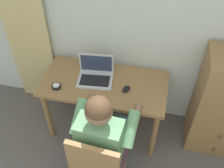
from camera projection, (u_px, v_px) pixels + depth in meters
name	position (u px, v px, depth m)	size (l,w,h in m)	color
wall_back	(171.00, 21.00, 2.38)	(4.80, 0.05, 2.50)	silver
curtain_panel	(23.00, 21.00, 2.67)	(0.49, 0.03, 2.19)	#CCB77A
desk	(105.00, 90.00, 2.67)	(1.23, 0.60, 0.71)	olive
chair	(99.00, 162.00, 2.22)	(0.44, 0.43, 0.89)	#5E3749
person_seated	(105.00, 132.00, 2.22)	(0.55, 0.60, 1.21)	#6B84AD
laptop	(95.00, 74.00, 2.60)	(0.37, 0.29, 0.24)	#B7BABF
computer_mouse	(126.00, 89.00, 2.51)	(0.06, 0.10, 0.03)	black
desk_clock	(56.00, 86.00, 2.54)	(0.09, 0.09, 0.03)	black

